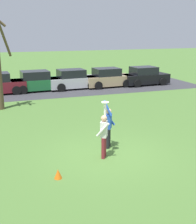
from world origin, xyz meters
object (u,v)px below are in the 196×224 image
Objects in this scene: person_catcher at (104,133)px; parked_car_green at (37,82)px; frisbee_disc at (105,102)px; field_cone_orange at (58,174)px; parked_car_silver at (73,80)px; person_defender at (108,125)px; parked_car_tan at (108,78)px; parked_car_black at (145,77)px.

person_catcher is 0.50× the size of parked_car_green.
field_cone_orange is at bearing -148.49° from frisbee_disc.
field_cone_orange is at bearing -109.55° from parked_car_silver.
frisbee_disc is 0.07× the size of parked_car_silver.
person_defender reaches higher than parked_car_silver.
parked_car_black is (3.41, -0.19, 0.00)m from parked_car_tan.
parked_car_silver is 6.46m from parked_car_black.
person_defender is 13.15m from parked_car_green.
parked_car_green and parked_car_black have the same top height.
person_defender is at bearing 0.00° from person_catcher.
field_cone_orange is (-2.53, -1.98, -0.82)m from person_defender.
frisbee_disc is 0.07× the size of parked_car_black.
parked_car_tan is at bearing 173.93° from parked_car_black.
person_catcher is 16.32m from parked_car_black.
parked_car_tan is 1.00× the size of parked_car_black.
person_defender is at bearing 59.01° from frisbee_disc.
person_defender is at bearing -101.50° from parked_car_silver.
parked_car_tan is at bearing 9.11° from person_catcher.
parked_car_green is 1.00× the size of parked_car_black.
person_catcher is at bearing 28.90° from field_cone_orange.
frisbee_disc is at bearing 31.51° from field_cone_orange.
person_defender is 1.37m from frisbee_disc.
person_catcher is 7.53× the size of frisbee_disc.
person_defender reaches higher than parked_car_tan.
person_catcher reaches higher than person_defender.
parked_car_green is 13.08× the size of field_cone_orange.
parked_car_silver is at bearing -3.84° from parked_car_green.
frisbee_disc is at bearing 0.00° from person_catcher.
person_defender is (0.53, 0.88, -0.00)m from person_catcher.
person_catcher is 14.00m from parked_car_green.
person_catcher is at bearing -91.18° from parked_car_green.
person_catcher reaches higher than parked_car_green.
frisbee_disc is (0.12, 0.19, 1.11)m from person_catcher.
frisbee_disc is at bearing -102.74° from parked_car_silver.
parked_car_tan reaches higher than field_cone_orange.
parked_car_green is at bearing 32.70° from person_catcher.
parked_car_silver is at bearing 174.97° from parked_car_tan.
parked_car_silver reaches higher than field_cone_orange.
parked_car_green is 5.97m from parked_car_tan.
parked_car_green is (-0.94, 13.11, -0.25)m from person_defender.
person_catcher is 0.50× the size of parked_car_silver.
parked_car_silver is at bearing -157.62° from person_defender.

